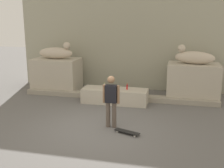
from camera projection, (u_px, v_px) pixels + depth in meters
ground_plane at (96, 128)px, 9.02m from camera, size 40.00×40.00×0.00m
facade_wall at (128, 21)px, 13.37m from camera, size 10.50×0.60×6.40m
pedestal_left at (57, 75)px, 13.28m from camera, size 2.11×1.35×1.52m
pedestal_right at (193, 82)px, 11.90m from camera, size 2.11×1.35×1.52m
statue_reclining_left at (56, 53)px, 13.02m from camera, size 1.61×0.59×0.78m
statue_reclining_right at (194, 57)px, 11.67m from camera, size 1.67×0.80×0.78m
ledge_block at (115, 96)px, 11.51m from camera, size 2.64×0.88×0.59m
skater at (111, 99)px, 8.90m from camera, size 0.54×0.23×1.67m
skateboard at (127, 132)px, 8.57m from camera, size 0.82×0.45×0.08m
bottle_red at (127, 87)px, 11.32m from camera, size 0.06×0.06×0.26m
bottle_clear at (105, 87)px, 11.25m from camera, size 0.08×0.08×0.29m
stair_step at (118, 96)px, 12.09m from camera, size 8.25×0.50×0.21m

